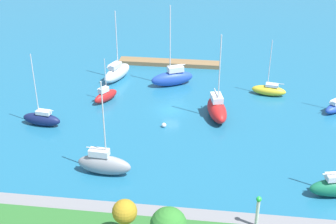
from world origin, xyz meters
TOP-DOWN VIEW (x-y plane):
  - water at (0.00, 0.00)m, footprint 160.00×160.00m
  - pier_dock at (2.64, -18.76)m, footprint 19.24×2.59m
  - breakwater at (0.00, 26.21)m, footprint 71.55×3.83m
  - harbor_beacon at (-12.09, 26.21)m, footprint 0.56×0.56m
  - park_tree_west at (0.79, 29.88)m, footprint 2.44×2.44m
  - sailboat_blue_outer_mooring at (0.89, -9.51)m, footprint 7.79×5.39m
  - sailboat_red_west_end at (-7.18, 1.28)m, footprint 4.23×7.79m
  - sailboat_yellow_east_end at (-15.51, -7.61)m, footprint 5.86×2.83m
  - sailboat_gray_center_basin at (6.11, 17.79)m, footprint 6.92×2.45m
  - sailboat_navy_lone_north at (18.24, 7.02)m, footprint 6.05×2.48m
  - sailboat_white_near_pier at (10.96, -10.60)m, footprint 4.63×7.71m
  - sailboat_red_far_south at (10.87, -1.83)m, footprint 3.71×4.86m
  - mooring_buoy_white at (0.35, 5.37)m, footprint 0.67×0.67m

SIDE VIEW (x-z plane):
  - water at x=0.00m, z-range 0.00..0.00m
  - mooring_buoy_white at x=0.35m, z-range 0.00..0.67m
  - pier_dock at x=2.64m, z-range 0.00..0.78m
  - breakwater at x=0.00m, z-range 0.00..1.00m
  - sailboat_yellow_east_end at x=-15.51m, z-range -3.86..5.69m
  - sailboat_red_far_south at x=10.87m, z-range -2.62..4.66m
  - sailboat_navy_lone_north at x=18.24m, z-range -4.47..6.62m
  - sailboat_white_near_pier at x=10.96m, z-range -4.79..7.57m
  - sailboat_blue_outer_mooring at x=0.89m, z-range -5.63..8.48m
  - sailboat_red_west_end at x=-7.18m, z-range -5.17..8.02m
  - sailboat_gray_center_basin at x=6.11m, z-range -4.84..7.73m
  - harbor_beacon at x=-12.09m, z-range 1.29..5.02m
  - park_tree_west at x=0.79m, z-range 2.28..6.70m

